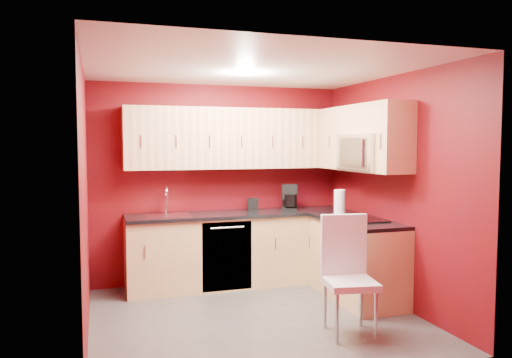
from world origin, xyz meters
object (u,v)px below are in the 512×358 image
microwave (368,153)px  dining_chair (350,276)px  coffee_maker (290,198)px  sink (168,212)px  paper_towel (340,203)px  napkin_holder (253,204)px

microwave → dining_chair: size_ratio=0.70×
coffee_maker → sink: bearing=-158.2°
coffee_maker → paper_towel: size_ratio=1.06×
napkin_holder → dining_chair: (0.30, -2.03, -0.44)m
microwave → napkin_holder: size_ratio=5.06×
sink → napkin_holder: bearing=6.6°
microwave → paper_towel: microwave is taller
microwave → sink: size_ratio=1.46×
microwave → dining_chair: bearing=-127.7°
dining_chair → paper_towel: bearing=76.8°
sink → paper_towel: (1.93, -0.66, 0.12)m
paper_towel → dining_chair: bearing=-113.0°
microwave → dining_chair: (-0.69, -0.90, -1.11)m
napkin_holder → dining_chair: size_ratio=0.14×
napkin_holder → coffee_maker: bearing=-18.7°
dining_chair → coffee_maker: bearing=95.4°
coffee_maker → paper_towel: 0.74m
napkin_holder → dining_chair: 2.10m
microwave → napkin_holder: bearing=131.3°
coffee_maker → paper_towel: coffee_maker is taller
napkin_holder → dining_chair: dining_chair is taller
microwave → coffee_maker: size_ratio=2.33×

